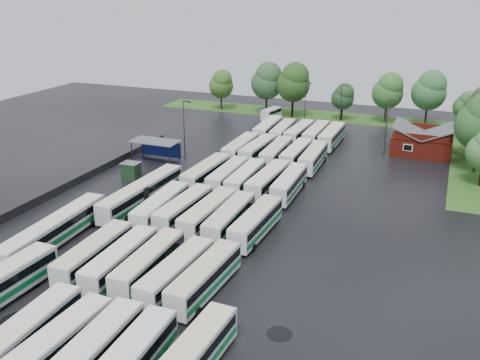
% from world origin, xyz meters
% --- Properties ---
extents(ground, '(160.00, 160.00, 0.00)m').
position_xyz_m(ground, '(0.00, 0.00, 0.00)').
color(ground, black).
rests_on(ground, ground).
extents(brick_building, '(10.07, 8.60, 5.39)m').
position_xyz_m(brick_building, '(24.00, 42.77, 1.87)').
color(brick_building, maroon).
rests_on(brick_building, ground).
extents(wash_shed, '(8.20, 4.20, 3.58)m').
position_xyz_m(wash_shed, '(-17.20, 22.02, 2.99)').
color(wash_shed, '#2D2D30').
rests_on(wash_shed, ground).
extents(utility_hut, '(2.70, 2.20, 2.62)m').
position_xyz_m(utility_hut, '(-16.20, 12.60, 1.32)').
color(utility_hut, black).
rests_on(utility_hut, ground).
extents(grass_strip_north, '(80.00, 10.00, 0.01)m').
position_xyz_m(grass_strip_north, '(2.00, 64.80, 0.01)').
color(grass_strip_north, '#295717').
rests_on(grass_strip_north, ground).
extents(west_fence, '(0.10, 50.00, 1.20)m').
position_xyz_m(west_fence, '(-22.20, 8.00, 0.60)').
color(west_fence, '#2D2D30').
rests_on(west_fence, ground).
extents(bus_r0c1, '(2.84, 11.74, 3.25)m').
position_xyz_m(bus_r0c1, '(-1.16, -25.92, 1.79)').
color(bus_r0c1, silver).
rests_on(bus_r0c1, ground).
extents(bus_r0c2, '(2.91, 11.57, 3.19)m').
position_xyz_m(bus_r0c2, '(2.02, -26.18, 1.76)').
color(bus_r0c2, silver).
rests_on(bus_r0c2, ground).
extents(bus_r0c3, '(2.83, 11.98, 3.32)m').
position_xyz_m(bus_r0c3, '(5.24, -26.19, 1.82)').
color(bus_r0c3, silver).
rests_on(bus_r0c3, ground).
extents(bus_r1c0, '(2.81, 11.57, 3.20)m').
position_xyz_m(bus_r1c0, '(-4.47, -12.47, 1.76)').
color(bus_r1c0, silver).
rests_on(bus_r1c0, ground).
extents(bus_r1c1, '(2.78, 11.45, 3.17)m').
position_xyz_m(bus_r1c1, '(-1.21, -12.56, 1.74)').
color(bus_r1c1, silver).
rests_on(bus_r1c1, ground).
extents(bus_r1c2, '(2.70, 11.46, 3.17)m').
position_xyz_m(bus_r1c2, '(1.83, -12.08, 1.75)').
color(bus_r1c2, silver).
rests_on(bus_r1c2, ground).
extents(bus_r1c3, '(2.97, 11.48, 3.17)m').
position_xyz_m(bus_r1c3, '(5.31, -12.74, 1.74)').
color(bus_r1c3, silver).
rests_on(bus_r1c3, ground).
extents(bus_r1c4, '(2.95, 11.46, 3.16)m').
position_xyz_m(bus_r1c4, '(8.22, -12.44, 1.74)').
color(bus_r1c4, silver).
rests_on(bus_r1c4, ground).
extents(bus_r2c0, '(3.05, 11.88, 3.28)m').
position_xyz_m(bus_r2c0, '(-4.21, 0.90, 1.80)').
color(bus_r2c0, silver).
rests_on(bus_r2c0, ground).
extents(bus_r2c1, '(2.81, 11.54, 3.19)m').
position_xyz_m(bus_r2c1, '(-1.29, 1.53, 1.76)').
color(bus_r2c1, silver).
rests_on(bus_r2c1, ground).
extents(bus_r2c2, '(2.84, 11.90, 3.29)m').
position_xyz_m(bus_r2c2, '(2.19, 1.26, 1.81)').
color(bus_r2c2, silver).
rests_on(bus_r2c2, ground).
extents(bus_r2c3, '(2.67, 11.58, 3.21)m').
position_xyz_m(bus_r2c3, '(5.07, 1.02, 1.77)').
color(bus_r2c3, silver).
rests_on(bus_r2c3, ground).
extents(bus_r2c4, '(2.79, 11.57, 3.20)m').
position_xyz_m(bus_r2c4, '(8.44, 1.08, 1.76)').
color(bus_r2c4, silver).
rests_on(bus_r2c4, ground).
extents(bus_r3c0, '(2.90, 11.97, 3.31)m').
position_xyz_m(bus_r3c0, '(-4.40, 14.61, 1.82)').
color(bus_r3c0, silver).
rests_on(bus_r3c0, ground).
extents(bus_r3c1, '(2.57, 11.37, 3.16)m').
position_xyz_m(bus_r3c1, '(-1.07, 14.94, 1.74)').
color(bus_r3c1, silver).
rests_on(bus_r3c1, ground).
extents(bus_r3c2, '(2.64, 11.45, 3.18)m').
position_xyz_m(bus_r3c2, '(1.80, 14.71, 1.75)').
color(bus_r3c2, silver).
rests_on(bus_r3c2, ground).
extents(bus_r3c3, '(2.96, 11.98, 3.31)m').
position_xyz_m(bus_r3c3, '(5.18, 14.90, 1.82)').
color(bus_r3c3, silver).
rests_on(bus_r3c3, ground).
extents(bus_r3c4, '(2.67, 11.38, 3.15)m').
position_xyz_m(bus_r3c4, '(8.23, 15.07, 1.73)').
color(bus_r3c4, silver).
rests_on(bus_r3c4, ground).
extents(bus_r4c0, '(2.67, 11.90, 3.30)m').
position_xyz_m(bus_r4c0, '(-4.37, 28.30, 1.82)').
color(bus_r4c0, silver).
rests_on(bus_r4c0, ground).
extents(bus_r4c1, '(2.89, 11.71, 3.24)m').
position_xyz_m(bus_r4c1, '(-1.39, 28.68, 1.78)').
color(bus_r4c1, silver).
rests_on(bus_r4c1, ground).
extents(bus_r4c2, '(2.76, 11.63, 3.22)m').
position_xyz_m(bus_r4c2, '(1.98, 28.23, 1.77)').
color(bus_r4c2, silver).
rests_on(bus_r4c2, ground).
extents(bus_r4c3, '(2.52, 11.40, 3.17)m').
position_xyz_m(bus_r4c3, '(5.25, 28.74, 1.74)').
color(bus_r4c3, silver).
rests_on(bus_r4c3, ground).
extents(bus_r4c4, '(2.76, 11.46, 3.17)m').
position_xyz_m(bus_r4c4, '(8.30, 28.13, 1.74)').
color(bus_r4c4, silver).
rests_on(bus_r4c4, ground).
extents(bus_r5c0, '(3.00, 11.90, 3.29)m').
position_xyz_m(bus_r5c0, '(-4.33, 42.18, 1.81)').
color(bus_r5c0, silver).
rests_on(bus_r5c0, ground).
extents(bus_r5c1, '(2.91, 11.37, 3.14)m').
position_xyz_m(bus_r5c1, '(-1.17, 41.67, 1.72)').
color(bus_r5c1, silver).
rests_on(bus_r5c1, ground).
extents(bus_r5c2, '(2.87, 11.63, 3.21)m').
position_xyz_m(bus_r5c2, '(2.05, 41.82, 1.77)').
color(bus_r5c2, silver).
rests_on(bus_r5c2, ground).
extents(bus_r5c3, '(2.53, 11.59, 3.22)m').
position_xyz_m(bus_r5c3, '(5.19, 42.20, 1.77)').
color(bus_r5c3, silver).
rests_on(bus_r5c3, ground).
extents(bus_r5c4, '(2.59, 11.83, 3.29)m').
position_xyz_m(bus_r5c4, '(8.24, 41.69, 1.81)').
color(bus_r5c4, silver).
rests_on(bus_r5c4, ground).
extents(artic_bus_west_b, '(2.93, 17.37, 3.21)m').
position_xyz_m(artic_bus_west_b, '(-9.09, 4.32, 1.78)').
color(artic_bus_west_b, silver).
rests_on(artic_bus_west_b, ground).
extents(artic_bus_west_c, '(3.20, 17.28, 3.19)m').
position_xyz_m(artic_bus_west_c, '(-12.12, -9.50, 1.77)').
color(artic_bus_west_c, silver).
rests_on(artic_bus_west_c, ground).
extents(minibus, '(3.13, 5.98, 2.48)m').
position_xyz_m(minibus, '(-8.63, 56.83, 1.38)').
color(minibus, white).
rests_on(minibus, ground).
extents(tree_north_0, '(5.74, 5.74, 9.50)m').
position_xyz_m(tree_north_0, '(-22.84, 62.08, 6.11)').
color(tree_north_0, '#2D2216').
rests_on(tree_north_0, ground).
extents(tree_north_1, '(7.21, 7.21, 11.94)m').
position_xyz_m(tree_north_1, '(-11.35, 61.76, 7.68)').
color(tree_north_1, '#311F16').
rests_on(tree_north_1, ground).
extents(tree_north_2, '(7.44, 7.44, 12.31)m').
position_xyz_m(tree_north_2, '(-4.85, 60.77, 7.92)').
color(tree_north_2, black).
rests_on(tree_north_2, ground).
extents(tree_north_3, '(4.95, 4.95, 8.20)m').
position_xyz_m(tree_north_3, '(5.93, 62.31, 5.27)').
color(tree_north_3, black).
rests_on(tree_north_3, ground).
extents(tree_north_4, '(6.55, 6.55, 10.85)m').
position_xyz_m(tree_north_4, '(15.21, 63.31, 6.98)').
color(tree_north_4, '#342416').
rests_on(tree_north_4, ground).
extents(tree_north_5, '(7.11, 7.11, 11.77)m').
position_xyz_m(tree_north_5, '(23.41, 63.90, 7.58)').
color(tree_north_5, '#2F1F16').
rests_on(tree_north_5, ground).
extents(tree_north_6, '(4.71, 4.70, 7.79)m').
position_xyz_m(tree_north_6, '(32.48, 64.38, 5.01)').
color(tree_north_6, black).
rests_on(tree_north_6, ground).
extents(tree_east_2, '(6.14, 6.14, 10.16)m').
position_xyz_m(tree_east_2, '(32.04, 43.35, 6.53)').
color(tree_east_2, black).
rests_on(tree_east_2, ground).
extents(tree_east_4, '(5.02, 5.02, 8.32)m').
position_xyz_m(tree_east_4, '(30.82, 61.91, 5.35)').
color(tree_east_4, '#322015').
rests_on(tree_east_4, ground).
extents(lamp_post_ne, '(1.52, 0.30, 9.90)m').
position_xyz_m(lamp_post_ne, '(18.17, 39.83, 5.75)').
color(lamp_post_ne, '#2D2D30').
rests_on(lamp_post_ne, ground).
extents(lamp_post_nw, '(1.55, 0.30, 10.08)m').
position_xyz_m(lamp_post_nw, '(-13.16, 24.77, 5.85)').
color(lamp_post_nw, '#2D2D30').
rests_on(lamp_post_nw, ground).
extents(lamp_post_back_w, '(1.39, 0.27, 9.04)m').
position_xyz_m(lamp_post_back_w, '(-0.56, 55.39, 5.25)').
color(lamp_post_back_w, '#2D2D30').
rests_on(lamp_post_back_w, ground).
extents(lamp_post_back_e, '(1.41, 0.27, 9.14)m').
position_xyz_m(lamp_post_back_e, '(7.14, 54.31, 5.31)').
color(lamp_post_back_e, '#2D2D30').
rests_on(lamp_post_back_e, ground).
extents(puddle_0, '(3.84, 3.84, 0.01)m').
position_xyz_m(puddle_0, '(-5.00, -22.95, 0.00)').
color(puddle_0, black).
rests_on(puddle_0, ground).
extents(puddle_1, '(2.78, 2.78, 0.01)m').
position_xyz_m(puddle_1, '(7.51, -21.96, 0.00)').
color(puddle_1, black).
rests_on(puddle_1, ground).
extents(puddle_2, '(7.82, 7.82, 0.01)m').
position_xyz_m(puddle_2, '(-7.07, -0.56, 0.00)').
color(puddle_2, black).
rests_on(puddle_2, ground).
extents(puddle_3, '(3.34, 3.34, 0.01)m').
position_xyz_m(puddle_3, '(6.96, -0.84, 0.00)').
color(puddle_3, black).
rests_on(puddle_3, ground).
extents(puddle_4, '(2.28, 2.28, 0.01)m').
position_xyz_m(puddle_4, '(16.86, -15.90, 0.00)').
color(puddle_4, black).
rests_on(puddle_4, ground).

